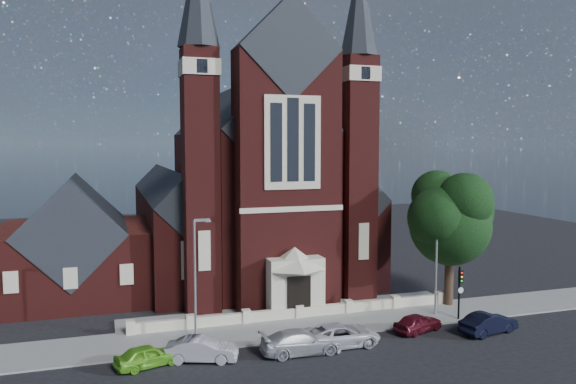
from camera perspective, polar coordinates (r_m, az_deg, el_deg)
name	(u,v)px	position (r m, az deg, el deg)	size (l,w,h in m)	color
ground	(267,290)	(50.33, -2.12, -9.95)	(120.00, 120.00, 0.00)	black
pavement_strip	(308,327)	(40.75, 2.05, -13.54)	(60.00, 5.00, 0.12)	gray
forecourt_paving	(290,311)	(44.35, 0.24, -12.00)	(26.00, 3.00, 0.14)	gray
forecourt_wall	(299,319)	(42.54, 1.10, -12.74)	(24.00, 0.40, 0.90)	#BBB395
church	(245,191)	(56.53, -4.36, 0.11)	(20.01, 34.90, 29.20)	#4B1614
parish_hall	(74,250)	(50.65, -20.89, -5.52)	(12.00, 12.20, 10.24)	#4B1614
street_tree	(454,220)	(45.97, 16.48, -2.72)	(6.40, 6.60, 10.70)	black
street_lamp_left	(196,272)	(37.14, -9.31, -8.07)	(1.16, 0.22, 8.09)	gray
street_lamp_right	(437,255)	(43.56, 14.95, -6.24)	(1.16, 0.22, 8.09)	gray
traffic_signal	(460,286)	(43.22, 17.06, -9.12)	(0.28, 0.42, 4.00)	black
car_lime_van	(148,356)	(34.80, -14.08, -15.85)	(1.53, 3.79, 1.29)	#65BA25
car_silver_a	(202,350)	(34.98, -8.75, -15.54)	(1.49, 4.27, 1.41)	#A5A6AD
car_silver_b	(301,342)	(35.74, 1.33, -14.98)	(2.06, 5.06, 1.47)	#ABADB3
car_white_suv	(340,335)	(37.09, 5.33, -14.26)	(2.41, 5.22, 1.45)	silver
car_dark_red	(418,323)	(40.55, 13.04, -12.81)	(1.52, 3.79, 1.29)	#4E0D17
car_navy	(489,323)	(41.55, 19.70, -12.43)	(1.52, 4.35, 1.43)	black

